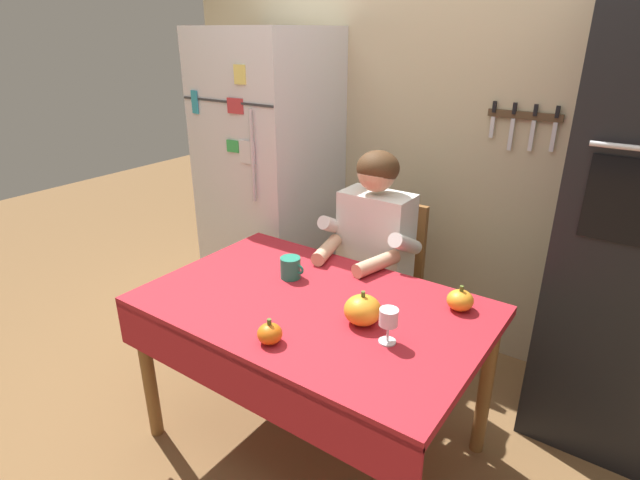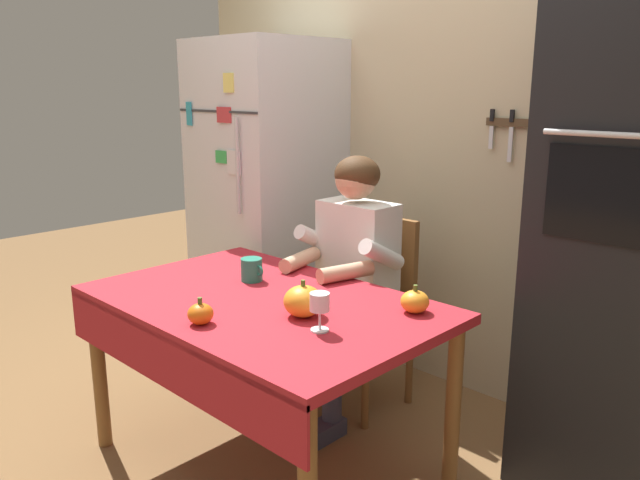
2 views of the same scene
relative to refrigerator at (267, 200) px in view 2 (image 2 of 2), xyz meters
The scene contains 12 objects.
ground_plane 1.62m from the refrigerator, 45.29° to the right, with size 10.00×10.00×0.00m, color brown.
back_wall_assembly 1.15m from the refrigerator, 21.31° to the left, with size 3.70×0.13×2.60m.
refrigerator is the anchor object (origin of this frame).
wall_oven 2.01m from the refrigerator, ahead, with size 0.60×0.64×2.10m.
dining_table 1.32m from the refrigerator, 42.91° to the right, with size 1.40×0.90×0.74m.
chair_behind_person 0.96m from the refrigerator, ahead, with size 0.40×0.40×0.93m.
seated_person 0.94m from the refrigerator, 17.64° to the right, with size 0.47×0.55×1.25m.
coffee_mug 1.05m from the refrigerator, 44.95° to the right, with size 0.12×0.09×0.10m.
wine_glass 1.64m from the refrigerator, 35.07° to the right, with size 0.07×0.07×0.14m.
pumpkin_large 1.55m from the refrigerator, 49.93° to the right, with size 0.09×0.09×0.10m.
pumpkin_medium 1.58m from the refrigerator, 21.21° to the right, with size 0.11×0.11×0.11m.
pumpkin_small 1.49m from the refrigerator, 36.31° to the right, with size 0.14×0.14×0.14m.
Camera 2 is at (1.78, -1.41, 1.55)m, focal length 35.15 mm.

